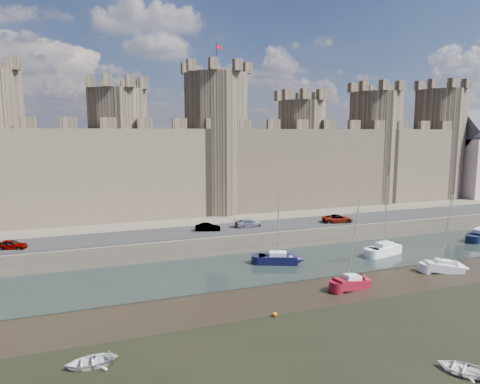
{
  "coord_description": "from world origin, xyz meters",
  "views": [
    {
      "loc": [
        -19.33,
        -21.51,
        16.04
      ],
      "look_at": [
        -3.39,
        22.0,
        9.5
      ],
      "focal_mm": 32.0,
      "sensor_mm": 36.0,
      "label": 1
    }
  ],
  "objects": [
    {
      "name": "car_2",
      "position": [
        2.42,
        34.24,
        3.09
      ],
      "size": [
        4.06,
        1.67,
        1.18
      ],
      "primitive_type": "imported",
      "rotation": [
        0.0,
        0.0,
        1.58
      ],
      "color": "gray",
      "rests_on": "quay"
    },
    {
      "name": "car_1",
      "position": [
        -3.78,
        33.77,
        3.07
      ],
      "size": [
        3.65,
        2.27,
        1.14
      ],
      "primitive_type": "imported",
      "rotation": [
        0.0,
        0.0,
        1.23
      ],
      "color": "gray",
      "rests_on": "quay"
    },
    {
      "name": "car_0",
      "position": [
        -27.65,
        32.81,
        3.08
      ],
      "size": [
        3.65,
        2.29,
        1.16
      ],
      "primitive_type": "imported",
      "rotation": [
        0.0,
        0.0,
        1.28
      ],
      "color": "gray",
      "rests_on": "quay"
    },
    {
      "name": "dinghy_2",
      "position": [
        3.76,
        -1.56,
        0.31
      ],
      "size": [
        3.33,
        3.64,
        0.62
      ],
      "primitive_type": "imported",
      "rotation": [
        1.57,
        0.0,
        3.67
      ],
      "color": "silver",
      "rests_on": "ground"
    },
    {
      "name": "water_channel",
      "position": [
        0.0,
        24.0,
        0.04
      ],
      "size": [
        160.0,
        12.0,
        0.08
      ],
      "primitive_type": "cube",
      "color": "black",
      "rests_on": "ground"
    },
    {
      "name": "sailboat_1",
      "position": [
        2.36,
        24.26,
        0.75
      ],
      "size": [
        4.99,
        3.47,
        9.32
      ],
      "rotation": [
        0.0,
        0.0,
        -0.4
      ],
      "color": "black",
      "rests_on": "ground"
    },
    {
      "name": "road",
      "position": [
        0.0,
        34.0,
        2.55
      ],
      "size": [
        160.0,
        7.0,
        0.1
      ],
      "primitive_type": "cube",
      "color": "black",
      "rests_on": "quay"
    },
    {
      "name": "quay",
      "position": [
        0.0,
        60.0,
        1.25
      ],
      "size": [
        160.0,
        60.0,
        2.5
      ],
      "primitive_type": "cube",
      "color": "#4C443A",
      "rests_on": "ground"
    },
    {
      "name": "sailboat_2",
      "position": [
        17.1,
        22.99,
        0.83
      ],
      "size": [
        5.12,
        2.89,
        10.41
      ],
      "rotation": [
        0.0,
        0.0,
        0.22
      ],
      "color": "white",
      "rests_on": "ground"
    },
    {
      "name": "buoy_1",
      "position": [
        -4.27,
        10.78,
        0.21
      ],
      "size": [
        0.42,
        0.42,
        0.42
      ],
      "primitive_type": "sphere",
      "color": "#FB520B",
      "rests_on": "ground"
    },
    {
      "name": "castle",
      "position": [
        -0.64,
        48.0,
        11.67
      ],
      "size": [
        108.5,
        11.0,
        29.0
      ],
      "color": "#42382B",
      "rests_on": "quay"
    },
    {
      "name": "ground",
      "position": [
        0.0,
        0.0,
        0.0
      ],
      "size": [
        160.0,
        160.0,
        0.0
      ],
      "primitive_type": "plane",
      "color": "black",
      "rests_on": "ground"
    },
    {
      "name": "dinghy_3",
      "position": [
        -18.24,
        8.32,
        0.33
      ],
      "size": [
        1.64,
        1.6,
        0.66
      ],
      "primitive_type": "imported",
      "rotation": [
        1.57,
        0.0,
        0.97
      ],
      "color": "silver",
      "rests_on": "ground"
    },
    {
      "name": "dinghy_6",
      "position": [
        -19.62,
        7.87,
        0.34
      ],
      "size": [
        3.28,
        2.38,
        0.67
      ],
      "primitive_type": "imported",
      "rotation": [
        1.57,
        0.0,
        4.73
      ],
      "color": "silver",
      "rests_on": "ground"
    },
    {
      "name": "sailboat_5",
      "position": [
        19.11,
        15.02,
        0.67
      ],
      "size": [
        4.5,
        2.99,
        9.06
      ],
      "rotation": [
        0.0,
        0.0,
        -0.35
      ],
      "color": "silver",
      "rests_on": "ground"
    },
    {
      "name": "sailboat_4",
      "position": [
        6.01,
        14.18,
        0.7
      ],
      "size": [
        4.17,
        2.04,
        9.38
      ],
      "rotation": [
        0.0,
        0.0,
        0.12
      ],
      "color": "maroon",
      "rests_on": "ground"
    },
    {
      "name": "car_3",
      "position": [
        16.02,
        32.39,
        3.12
      ],
      "size": [
        4.87,
        3.16,
        1.25
      ],
      "primitive_type": "imported",
      "rotation": [
        0.0,
        0.0,
        1.31
      ],
      "color": "gray",
      "rests_on": "quay"
    }
  ]
}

